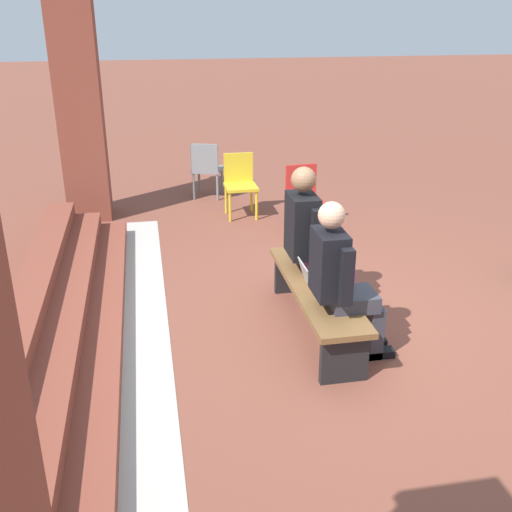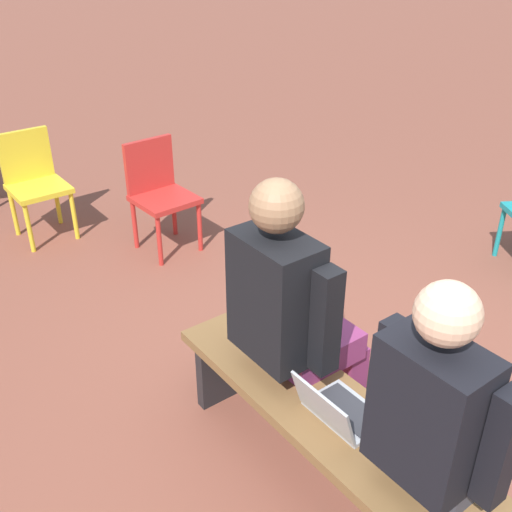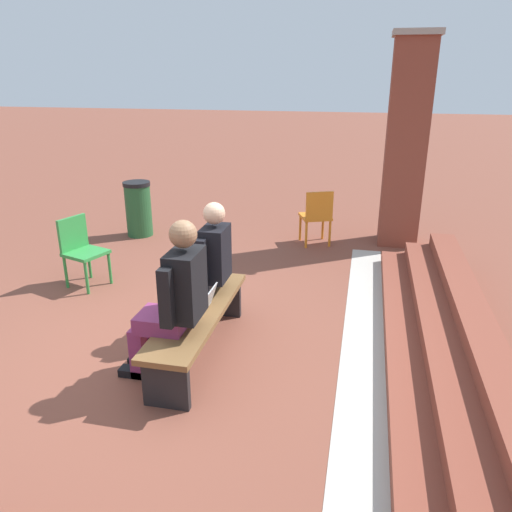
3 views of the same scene
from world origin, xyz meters
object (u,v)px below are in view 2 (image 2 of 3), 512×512
at_px(bench, 336,433).
at_px(person_adult, 294,312).
at_px(laptop, 338,410).
at_px(plastic_chair_far_right, 159,189).
at_px(person_student, 443,425).
at_px(plastic_chair_near_bench_right, 34,178).

bearing_deg(bench, person_adult, -10.62).
xyz_separation_m(person_adult, laptop, (-0.39, 0.08, -0.24)).
relative_size(person_adult, laptop, 4.36).
height_order(bench, plastic_chair_far_right, plastic_chair_far_right).
bearing_deg(laptop, plastic_chair_far_right, -12.50).
bearing_deg(person_student, laptop, 10.45).
distance_m(person_student, person_adult, 0.82).
bearing_deg(laptop, plastic_chair_near_bench_right, 2.11).
height_order(bench, laptop, laptop).
bearing_deg(plastic_chair_far_right, bench, 167.70).
xyz_separation_m(person_student, plastic_chair_far_right, (2.96, -0.48, -0.23)).
height_order(bench, person_student, person_student).
bearing_deg(plastic_chair_far_right, laptop, 167.50).
bearing_deg(plastic_chair_far_right, person_student, 170.74).
relative_size(person_adult, plastic_chair_near_bench_right, 1.66).
bearing_deg(person_student, plastic_chair_far_right, -9.26).
relative_size(bench, person_student, 1.35).
distance_m(laptop, plastic_chair_far_right, 2.59).
bearing_deg(plastic_chair_near_bench_right, plastic_chair_far_right, -138.58).
xyz_separation_m(bench, person_adult, (0.38, -0.07, 0.38)).
distance_m(plastic_chair_far_right, plastic_chair_near_bench_right, 1.03).
height_order(person_adult, plastic_chair_near_bench_right, person_adult).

